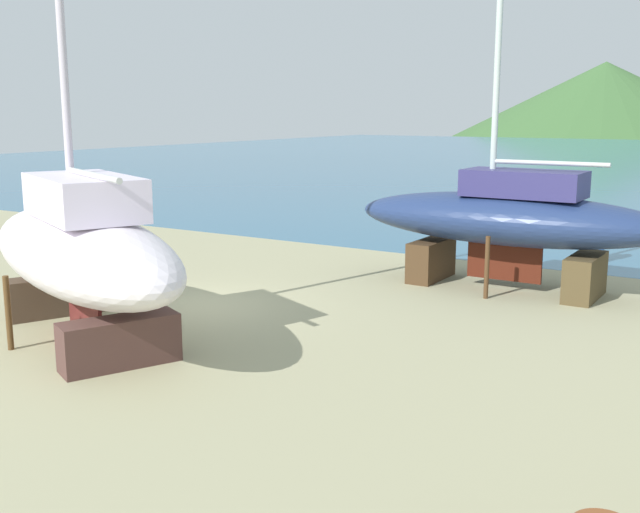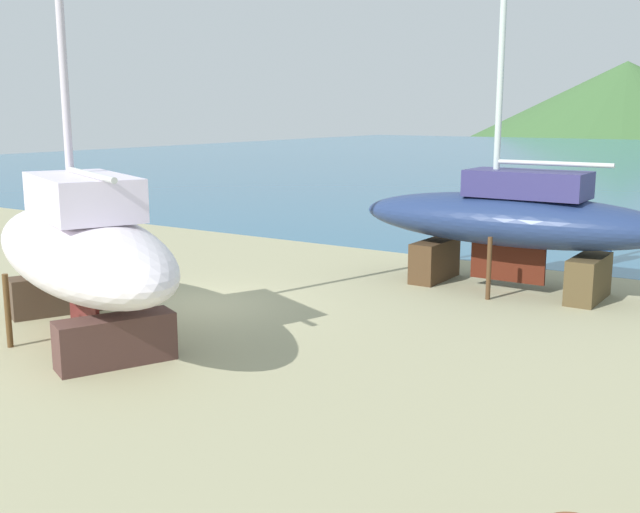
{
  "view_description": "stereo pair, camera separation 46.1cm",
  "coord_description": "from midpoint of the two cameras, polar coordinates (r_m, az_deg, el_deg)",
  "views": [
    {
      "loc": [
        11.89,
        -13.59,
        4.7
      ],
      "look_at": [
        2.66,
        1.33,
        1.31
      ],
      "focal_mm": 42.11,
      "sensor_mm": 36.0,
      "label": 1
    },
    {
      "loc": [
        12.28,
        -13.34,
        4.7
      ],
      "look_at": [
        2.66,
        1.33,
        1.31
      ],
      "focal_mm": 42.11,
      "sensor_mm": 36.0,
      "label": 2
    }
  ],
  "objects": [
    {
      "name": "headland_hill",
      "position": [
        184.97,
        20.55,
        8.8
      ],
      "size": [
        127.41,
        127.41,
        31.6
      ],
      "primitive_type": "cone",
      "color": "#3D6433",
      "rests_on": "ground"
    },
    {
      "name": "worker",
      "position": [
        25.12,
        19.95,
        1.45
      ],
      "size": [
        0.45,
        0.26,
        1.63
      ],
      "rotation": [
        0.0,
        0.0,
        4.75
      ],
      "color": "#1F4B90",
      "rests_on": "ground"
    },
    {
      "name": "sailboat_small_center",
      "position": [
        16.35,
        -18.46,
        0.58
      ],
      "size": [
        9.13,
        6.15,
        14.39
      ],
      "rotation": [
        0.0,
        0.0,
        2.71
      ],
      "color": "#49382B",
      "rests_on": "ground"
    },
    {
      "name": "barrel_by_slipway",
      "position": [
        22.51,
        -18.42,
        -0.5
      ],
      "size": [
        0.83,
        0.83,
        0.91
      ],
      "primitive_type": "cylinder",
      "rotation": [
        0.0,
        0.0,
        2.12
      ],
      "color": "brown",
      "rests_on": "ground"
    },
    {
      "name": "ground_plane",
      "position": [
        17.09,
        -15.04,
        -5.41
      ],
      "size": [
        45.41,
        45.41,
        0.0
      ],
      "primitive_type": "plane",
      "color": "tan"
    },
    {
      "name": "sailboat_large_starboard",
      "position": [
        20.53,
        13.43,
        2.8
      ],
      "size": [
        8.53,
        2.8,
        12.35
      ],
      "rotation": [
        0.0,
        0.0,
        3.13
      ],
      "color": "#46311D",
      "rests_on": "ground"
    }
  ]
}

